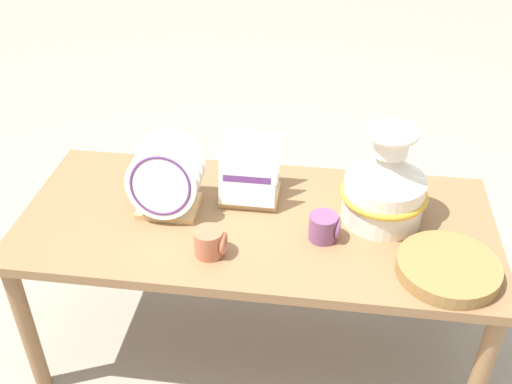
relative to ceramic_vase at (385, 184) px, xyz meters
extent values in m
plane|color=gray|center=(-0.41, -0.06, -0.75)|extent=(14.00, 14.00, 0.00)
cube|color=olive|center=(-0.41, -0.06, -0.15)|extent=(1.59, 0.70, 0.03)
cylinder|color=olive|center=(-1.16, -0.36, -0.46)|extent=(0.06, 0.06, 0.58)
cylinder|color=olive|center=(0.33, -0.36, -0.46)|extent=(0.06, 0.06, 0.58)
cylinder|color=olive|center=(-1.16, 0.24, -0.46)|extent=(0.06, 0.06, 0.58)
cylinder|color=olive|center=(0.33, 0.24, -0.46)|extent=(0.06, 0.06, 0.58)
cylinder|color=white|center=(0.00, 0.00, -0.06)|extent=(0.26, 0.26, 0.16)
cone|color=white|center=(0.00, 0.00, 0.07)|extent=(0.26, 0.26, 0.09)
cylinder|color=white|center=(0.00, 0.00, 0.15)|extent=(0.11, 0.11, 0.07)
torus|color=white|center=(0.00, 0.00, 0.19)|extent=(0.16, 0.16, 0.02)
torus|color=gold|center=(0.00, 0.00, -0.04)|extent=(0.29, 0.29, 0.02)
cube|color=tan|center=(-0.72, -0.05, -0.13)|extent=(0.20, 0.16, 0.02)
cylinder|color=tan|center=(-0.79, 0.02, -0.07)|extent=(0.01, 0.01, 0.08)
cylinder|color=tan|center=(-0.65, 0.02, -0.07)|extent=(0.01, 0.01, 0.08)
cylinder|color=white|center=(-0.72, -0.12, 0.01)|extent=(0.24, 0.06, 0.23)
torus|color=#5B3375|center=(-0.72, -0.12, 0.01)|extent=(0.20, 0.06, 0.20)
cylinder|color=white|center=(-0.72, -0.07, 0.01)|extent=(0.24, 0.06, 0.23)
cylinder|color=white|center=(-0.72, -0.02, 0.01)|extent=(0.24, 0.06, 0.23)
cylinder|color=white|center=(-0.72, 0.02, 0.01)|extent=(0.24, 0.06, 0.23)
cube|color=tan|center=(-0.45, 0.06, -0.13)|extent=(0.20, 0.16, 0.02)
cylinder|color=tan|center=(-0.52, 0.12, -0.07)|extent=(0.01, 0.01, 0.08)
cylinder|color=tan|center=(-0.38, 0.12, -0.07)|extent=(0.01, 0.01, 0.08)
cube|color=white|center=(-0.45, -0.01, -0.02)|extent=(0.19, 0.05, 0.19)
cube|color=white|center=(-0.45, 0.06, -0.02)|extent=(0.19, 0.05, 0.19)
cube|color=white|center=(-0.45, 0.13, -0.02)|extent=(0.19, 0.05, 0.19)
cube|color=#5B3375|center=(-0.45, -0.01, -0.02)|extent=(0.16, 0.01, 0.02)
cylinder|color=olive|center=(0.19, -0.25, -0.13)|extent=(0.31, 0.31, 0.01)
cylinder|color=olive|center=(0.19, -0.25, -0.12)|extent=(0.31, 0.31, 0.01)
cylinder|color=olive|center=(0.19, -0.25, -0.11)|extent=(0.31, 0.31, 0.01)
cylinder|color=olive|center=(0.19, -0.25, -0.11)|extent=(0.31, 0.31, 0.01)
cylinder|color=olive|center=(0.19, -0.25, -0.10)|extent=(0.31, 0.31, 0.01)
cylinder|color=#B76647|center=(-0.53, -0.26, -0.09)|extent=(0.09, 0.09, 0.09)
torus|color=#B76647|center=(-0.49, -0.26, -0.09)|extent=(0.02, 0.07, 0.07)
cylinder|color=#7A4770|center=(-0.19, -0.13, -0.09)|extent=(0.09, 0.09, 0.09)
torus|color=#7A4770|center=(-0.14, -0.13, -0.09)|extent=(0.02, 0.07, 0.07)
camera|label=1|loc=(-0.20, -1.64, 1.09)|focal=42.00mm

